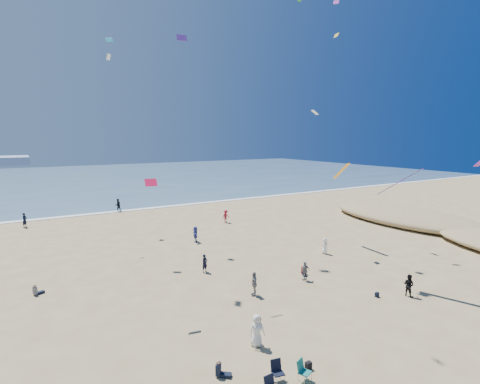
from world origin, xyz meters
TOP-DOWN VIEW (x-y plane):
  - ground at (0.00, 0.00)m, footprint 220.00×220.00m
  - ocean at (0.00, 95.00)m, footprint 220.00×100.00m
  - surf_line at (0.00, 45.00)m, footprint 220.00×1.20m
  - standing_flyers at (3.73, 17.26)m, footprint 39.53×48.70m
  - seated_group at (1.40, 3.92)m, footprint 20.22×22.81m
  - chair_cluster at (-0.55, -0.22)m, footprint 2.71×1.47m
  - black_backpack at (1.24, 0.25)m, footprint 0.30×0.22m
  - navy_bag at (11.05, 4.11)m, footprint 0.28×0.18m
  - kites_aloft at (9.45, 12.81)m, footprint 41.49×40.39m

SIDE VIEW (x-z plane):
  - ground at x=0.00m, z-range 0.00..0.00m
  - ocean at x=0.00m, z-range 0.00..0.06m
  - surf_line at x=0.00m, z-range 0.00..0.08m
  - navy_bag at x=11.05m, z-range 0.00..0.34m
  - black_backpack at x=1.24m, z-range 0.00..0.38m
  - seated_group at x=1.40m, z-range 0.00..0.84m
  - chair_cluster at x=-0.55m, z-range 0.00..1.00m
  - standing_flyers at x=3.73m, z-range -0.11..1.82m
  - kites_aloft at x=9.45m, z-range 1.23..29.73m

